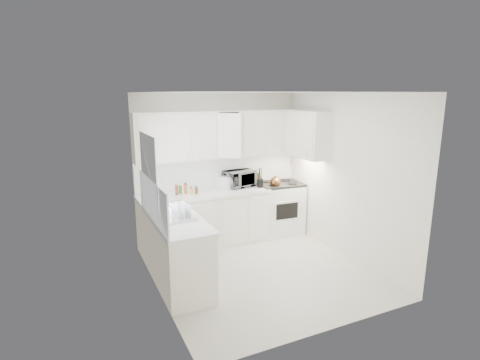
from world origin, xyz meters
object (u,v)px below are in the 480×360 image
tea_kettle (275,181)px  rice_cooker (225,181)px  utensil_crock (260,177)px  microwave (240,177)px  dish_rack (177,211)px  stove (279,201)px

tea_kettle → rice_cooker: rice_cooker is taller
tea_kettle → utensil_crock: size_ratio=0.65×
microwave → utensil_crock: utensil_crock is taller
tea_kettle → dish_rack: 2.35m
microwave → rice_cooker: microwave is taller
rice_cooker → microwave: bearing=-0.4°
tea_kettle → utensil_crock: utensil_crock is taller
tea_kettle → microwave: 0.65m
stove → rice_cooker: 1.15m
rice_cooker → dish_rack: 1.80m
rice_cooker → utensil_crock: bearing=-21.1°
microwave → stove: bearing=-21.5°
microwave → dish_rack: 2.02m
stove → dish_rack: 2.63m
utensil_crock → dish_rack: utensil_crock is taller
stove → utensil_crock: utensil_crock is taller
microwave → dish_rack: microwave is taller
stove → tea_kettle: stove is taller
microwave → utensil_crock: (0.31, -0.21, 0.00)m
rice_cooker → utensil_crock: (0.60, -0.19, 0.05)m
stove → rice_cooker: (-1.05, 0.10, 0.47)m
rice_cooker → dish_rack: rice_cooker is taller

